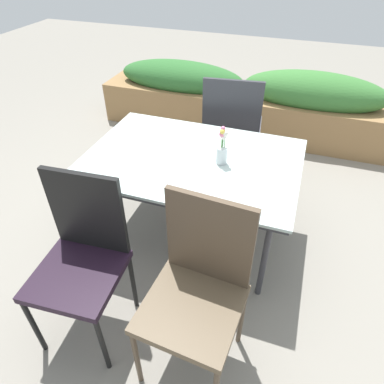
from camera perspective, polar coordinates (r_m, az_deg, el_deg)
The scene contains 7 objects.
ground_plane at distance 2.78m, azimuth 1.26°, elevation -5.90°, with size 12.00×12.00×0.00m, color gray.
dining_table at distance 2.31m, azimuth 0.00°, elevation 4.78°, with size 1.41×0.98×0.71m.
chair_near_right at distance 1.70m, azimuth 1.10°, elevation -15.04°, with size 0.49×0.49×1.01m.
chair_far_side at distance 3.04m, azimuth 6.67°, elevation 11.17°, with size 0.56×0.56×1.00m.
chair_near_left at distance 1.93m, azimuth -17.77°, elevation -9.57°, with size 0.47×0.47×1.00m.
flower_vase at distance 2.18m, azimuth 5.04°, elevation 7.17°, with size 0.07×0.07×0.26m.
planter_box at distance 4.00m, azimuth 8.61°, elevation 14.61°, with size 3.23×0.53×0.77m.
Camera 1 is at (0.59, -1.91, 1.94)m, focal length 32.12 mm.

